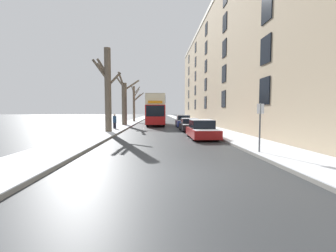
% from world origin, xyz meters
% --- Properties ---
extents(ground_plane, '(320.00, 320.00, 0.00)m').
position_xyz_m(ground_plane, '(0.00, 0.00, 0.00)').
color(ground_plane, '#303335').
extents(sidewalk_left, '(2.81, 130.00, 0.16)m').
position_xyz_m(sidewalk_left, '(-5.29, 53.00, 0.08)').
color(sidewalk_left, gray).
rests_on(sidewalk_left, ground).
extents(sidewalk_right, '(2.81, 130.00, 0.16)m').
position_xyz_m(sidewalk_right, '(5.29, 53.00, 0.08)').
color(sidewalk_right, gray).
rests_on(sidewalk_right, ground).
extents(terrace_facade_right, '(9.10, 53.32, 16.72)m').
position_xyz_m(terrace_facade_right, '(11.19, 26.59, 8.36)').
color(terrace_facade_right, tan).
rests_on(terrace_facade_right, ground).
extents(bare_tree_left_0, '(2.50, 1.46, 7.71)m').
position_xyz_m(bare_tree_left_0, '(-5.00, 13.90, 4.04)').
color(bare_tree_left_0, brown).
rests_on(bare_tree_left_0, ground).
extents(bare_tree_left_1, '(3.61, 3.66, 7.27)m').
position_xyz_m(bare_tree_left_1, '(-5.09, 24.51, 3.40)').
color(bare_tree_left_1, brown).
rests_on(bare_tree_left_1, ground).
extents(bare_tree_left_2, '(2.46, 1.87, 6.87)m').
position_xyz_m(bare_tree_left_2, '(-4.87, 35.46, 3.65)').
color(bare_tree_left_2, brown).
rests_on(bare_tree_left_2, ground).
extents(double_decker_bus, '(2.56, 10.88, 4.28)m').
position_xyz_m(double_decker_bus, '(-0.77, 26.25, 2.42)').
color(double_decker_bus, red).
rests_on(double_decker_bus, ground).
extents(parked_car_0, '(1.82, 4.44, 1.40)m').
position_xyz_m(parked_car_0, '(2.81, 9.43, 0.64)').
color(parked_car_0, maroon).
rests_on(parked_car_0, ground).
extents(parked_car_1, '(1.85, 4.25, 1.31)m').
position_xyz_m(parked_car_1, '(2.81, 15.89, 0.61)').
color(parked_car_1, black).
rests_on(parked_car_1, ground).
extents(parked_car_2, '(1.76, 4.01, 1.57)m').
position_xyz_m(parked_car_2, '(2.81, 21.85, 0.71)').
color(parked_car_2, navy).
rests_on(parked_car_2, ground).
extents(oncoming_van, '(1.96, 5.16, 2.50)m').
position_xyz_m(oncoming_van, '(-1.64, 44.49, 1.34)').
color(oncoming_van, white).
rests_on(oncoming_van, ground).
extents(pedestrian_left_sidewalk, '(0.38, 0.38, 1.74)m').
position_xyz_m(pedestrian_left_sidewalk, '(-5.10, 17.48, 0.95)').
color(pedestrian_left_sidewalk, black).
rests_on(pedestrian_left_sidewalk, ground).
extents(street_sign_post, '(0.32, 0.07, 2.36)m').
position_xyz_m(street_sign_post, '(4.18, 2.99, 1.36)').
color(street_sign_post, '#4C4F54').
rests_on(street_sign_post, ground).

